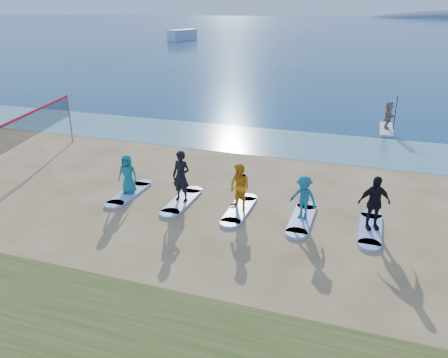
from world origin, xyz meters
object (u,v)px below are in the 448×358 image
(paddleboard, at_px, (386,129))
(surfboard_0, at_px, (129,193))
(volleyball_net, at_px, (24,129))
(student_4, at_px, (374,203))
(paddleboarder, at_px, (388,115))
(surfboard_1, at_px, (182,201))
(surfboard_4, at_px, (370,229))
(surfboard_3, at_px, (302,219))
(student_0, at_px, (128,174))
(surfboard_2, at_px, (239,210))
(student_3, at_px, (303,197))
(student_2, at_px, (240,187))
(student_1, at_px, (181,176))
(boat_offshore_a, at_px, (183,40))

(paddleboard, distance_m, surfboard_0, 15.92)
(volleyball_net, xyz_separation_m, student_4, (14.06, -0.78, -0.93))
(paddleboarder, relative_size, surfboard_1, 0.71)
(surfboard_1, bearing_deg, surfboard_4, 0.00)
(surfboard_3, bearing_deg, student_0, 180.00)
(surfboard_0, distance_m, surfboard_2, 4.38)
(paddleboard, relative_size, surfboard_2, 1.36)
(surfboard_2, distance_m, student_3, 2.33)
(volleyball_net, xyz_separation_m, surfboard_4, (14.06, -0.78, -1.86))
(student_2, bearing_deg, surfboard_0, -155.78)
(student_3, bearing_deg, paddleboarder, 99.51)
(paddleboarder, distance_m, student_2, 13.83)
(paddleboard, distance_m, paddleboarder, 0.84)
(student_1, bearing_deg, student_4, 8.98)
(student_1, distance_m, student_4, 6.57)
(student_0, height_order, surfboard_4, student_0)
(volleyball_net, bearing_deg, student_2, -4.59)
(surfboard_0, height_order, student_4, student_4)
(boat_offshore_a, height_order, student_2, student_2)
(surfboard_0, relative_size, surfboard_1, 1.00)
(surfboard_1, relative_size, student_1, 1.17)
(paddleboard, xyz_separation_m, student_0, (-9.27, -12.94, 0.78))
(student_0, relative_size, student_2, 0.91)
(surfboard_3, distance_m, student_4, 2.38)
(surfboard_2, bearing_deg, student_3, -0.00)
(student_4, bearing_deg, paddleboarder, 63.73)
(surfboard_4, bearing_deg, volleyball_net, 176.84)
(student_3, bearing_deg, surfboard_3, 111.29)
(student_2, relative_size, surfboard_4, 0.74)
(paddleboard, bearing_deg, surfboard_1, -119.94)
(student_0, height_order, student_3, student_3)
(surfboard_4, bearing_deg, paddleboarder, 87.75)
(surfboard_1, bearing_deg, student_3, -0.00)
(volleyball_net, relative_size, student_4, 4.98)
(paddleboarder, distance_m, student_3, 13.22)
(paddleboard, bearing_deg, paddleboarder, 0.00)
(paddleboard, xyz_separation_m, surfboard_3, (-2.70, -12.94, -0.01))
(student_0, bearing_deg, paddleboard, 47.14)
(surfboard_0, relative_size, student_1, 1.17)
(surfboard_2, height_order, student_4, student_4)
(boat_offshore_a, relative_size, student_4, 4.21)
(boat_offshore_a, distance_m, surfboard_2, 81.35)
(surfboard_2, relative_size, student_4, 1.24)
(surfboard_0, bearing_deg, surfboard_2, 0.00)
(paddleboard, height_order, surfboard_2, paddleboard)
(student_4, bearing_deg, student_1, 155.98)
(student_1, bearing_deg, student_0, -171.02)
(surfboard_0, distance_m, student_0, 0.79)
(surfboard_1, distance_m, student_3, 4.45)
(volleyball_net, xyz_separation_m, surfboard_2, (9.68, -0.78, -1.86))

